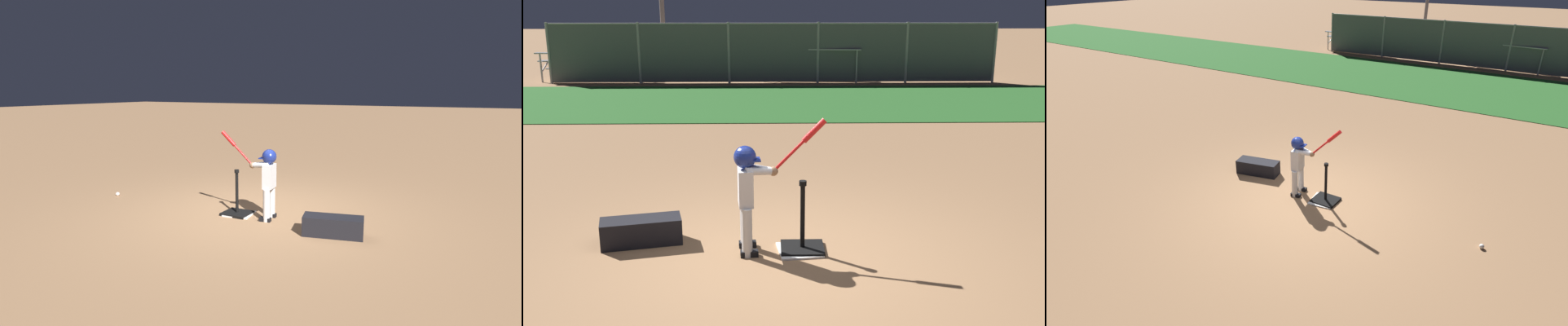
{
  "view_description": "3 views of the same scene",
  "coord_description": "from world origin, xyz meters",
  "views": [
    {
      "loc": [
        -3.12,
        5.77,
        2.04
      ],
      "look_at": [
        -0.13,
        0.09,
        0.87
      ],
      "focal_mm": 28.0,
      "sensor_mm": 36.0,
      "label": 1
    },
    {
      "loc": [
        -0.09,
        -5.63,
        2.55
      ],
      "look_at": [
        0.04,
        0.26,
        0.94
      ],
      "focal_mm": 42.0,
      "sensor_mm": 36.0,
      "label": 2
    },
    {
      "loc": [
        3.31,
        -5.26,
        3.81
      ],
      "look_at": [
        -0.21,
        0.32,
        0.62
      ],
      "focal_mm": 28.0,
      "sensor_mm": 36.0,
      "label": 3
    }
  ],
  "objects": [
    {
      "name": "home_plate",
      "position": [
        0.2,
        0.22,
        0.01
      ],
      "size": [
        0.49,
        0.49,
        0.02
      ],
      "primitive_type": "cube",
      "rotation": [
        0.0,
        0.0,
        0.13
      ],
      "color": "white",
      "rests_on": "ground_plane"
    },
    {
      "name": "grass_outfield_strip",
      "position": [
        0.0,
        9.46,
        0.01
      ],
      "size": [
        56.0,
        5.37,
        0.02
      ],
      "primitive_type": "cube",
      "color": "#286026",
      "rests_on": "ground_plane"
    },
    {
      "name": "bleachers_left_center",
      "position": [
        1.18,
        13.72,
        0.51
      ],
      "size": [
        3.21,
        1.98,
        1.04
      ],
      "color": "#ADAFB7",
      "rests_on": "ground_plane"
    },
    {
      "name": "backstop_fence",
      "position": [
        0.0,
        12.91,
        0.95
      ],
      "size": [
        13.49,
        0.08,
        1.81
      ],
      "color": "#9E9EA3",
      "rests_on": "ground_plane"
    },
    {
      "name": "bleachers_far_right",
      "position": [
        -5.52,
        13.8,
        0.45
      ],
      "size": [
        3.4,
        1.73,
        0.93
      ],
      "color": "#ADAFB7",
      "rests_on": "ground_plane"
    },
    {
      "name": "batting_tee",
      "position": [
        0.23,
        0.24,
        0.1
      ],
      "size": [
        0.45,
        0.4,
        0.75
      ],
      "color": "black",
      "rests_on": "ground_plane"
    },
    {
      "name": "equipment_bag",
      "position": [
        -1.47,
        0.46,
        0.14
      ],
      "size": [
        0.89,
        0.5,
        0.28
      ],
      "primitive_type": "cube",
      "rotation": [
        0.0,
        0.0,
        0.23
      ],
      "color": "black",
      "rests_on": "ground_plane"
    },
    {
      "name": "ground_plane",
      "position": [
        0.0,
        0.0,
        0.0
      ],
      "size": [
        90.0,
        90.0,
        0.0
      ],
      "primitive_type": "plane",
      "color": "#99704C"
    },
    {
      "name": "batter_child",
      "position": [
        -0.31,
        0.22,
        0.72
      ],
      "size": [
        0.93,
        0.36,
        1.39
      ],
      "color": "silver",
      "rests_on": "ground_plane"
    }
  ]
}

